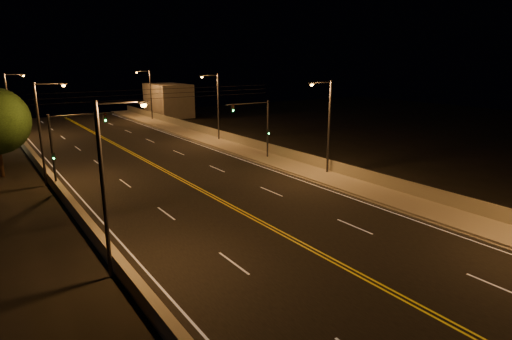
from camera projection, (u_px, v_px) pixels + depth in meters
ground at (476, 338)px, 16.36m from camera, size 160.00×160.00×0.00m
road at (219, 200)px, 32.39m from camera, size 18.00×120.00×0.02m
sidewalk at (325, 177)px, 38.22m from camera, size 3.60×120.00×0.30m
curb at (309, 181)px, 37.22m from camera, size 0.14×120.00×0.15m
parapet_wall at (338, 167)px, 38.95m from camera, size 0.30×120.00×1.00m
jersey_barrier at (84, 221)px, 26.97m from camera, size 0.45×120.00×0.92m
distant_building_right at (168, 100)px, 79.49m from camera, size 6.00×10.00×5.97m
parapet_rail at (339, 162)px, 38.82m from camera, size 0.06×120.00×0.06m
lane_markings at (220, 200)px, 32.33m from camera, size 17.32×116.00×0.00m
streetlight_1 at (327, 121)px, 38.01m from camera, size 2.55×0.28×8.60m
streetlight_2 at (216, 103)px, 54.26m from camera, size 2.55×0.28×8.60m
streetlight_3 at (149, 92)px, 73.26m from camera, size 2.55×0.28×8.60m
streetlight_4 at (109, 178)px, 19.90m from camera, size 2.55×0.28×8.60m
streetlight_5 at (43, 127)px, 35.05m from camera, size 2.55×0.28×8.60m
streetlight_6 at (11, 101)px, 56.45m from camera, size 2.55×0.28×8.60m
traffic_signal_right at (260, 123)px, 44.13m from camera, size 5.11×0.31×6.26m
traffic_signal_left at (65, 143)px, 33.90m from camera, size 5.11×0.31×6.26m
overhead_wires at (165, 93)px, 38.15m from camera, size 22.00×0.03×0.83m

